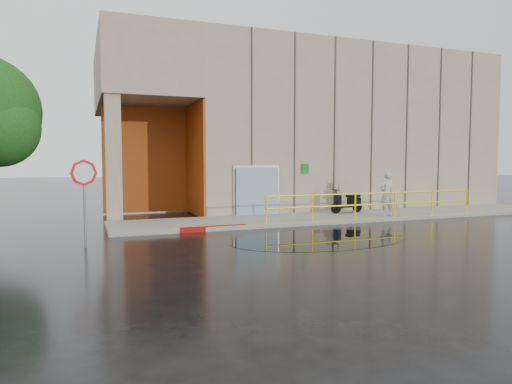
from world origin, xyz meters
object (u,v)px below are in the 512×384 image
red_curb (214,228)px  person (387,194)px  stop_sign (84,183)px  scooter (347,196)px

red_curb → person: bearing=3.3°
stop_sign → scooter: bearing=23.2°
stop_sign → red_curb: size_ratio=1.04×
scooter → stop_sign: stop_sign is taller
scooter → red_curb: size_ratio=0.70×
scooter → stop_sign: bearing=-167.9°
scooter → red_curb: (-6.66, -1.99, -0.79)m
scooter → person: bearing=-66.0°
scooter → red_curb: bearing=-169.7°
person → red_curb: size_ratio=0.77×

